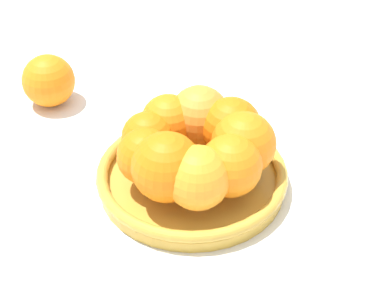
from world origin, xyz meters
The scene contains 4 objects.
ground_plane centered at (0.00, 0.00, 0.00)m, with size 4.00×4.00×0.00m, color white.
fruit_bowl centered at (0.00, 0.00, 0.01)m, with size 0.24×0.24×0.03m.
orange_pile centered at (0.00, 0.00, 0.07)m, with size 0.19×0.20×0.08m.
stray_orange centered at (0.17, -0.23, 0.04)m, with size 0.08×0.08×0.08m, color orange.
Camera 1 is at (0.11, 0.60, 0.53)m, focal length 60.00 mm.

